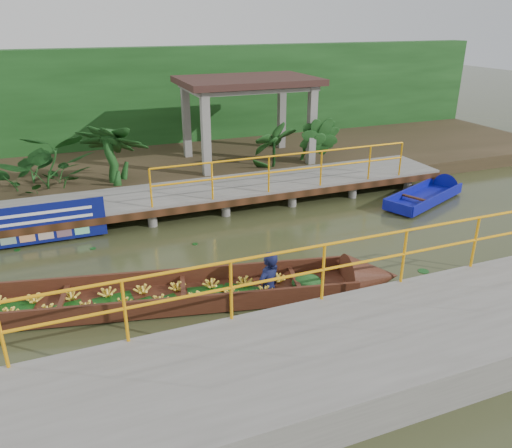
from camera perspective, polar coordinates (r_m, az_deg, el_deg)
name	(u,v)px	position (r m, az deg, el deg)	size (l,w,h in m)	color
ground	(222,264)	(11.04, -3.96, -4.56)	(80.00, 80.00, 0.00)	#31371B
land_strip	(155,166)	(17.80, -11.48, 6.52)	(30.00, 8.00, 0.45)	#302818
far_dock	(183,195)	(13.91, -8.29, 3.28)	(16.00, 2.06, 1.66)	slate
near_dock	(368,353)	(8.04, 12.70, -14.14)	(18.00, 2.40, 1.73)	slate
pavilion	(247,90)	(16.90, -1.01, 15.11)	(4.40, 3.00, 3.00)	slate
foliage_backdrop	(138,103)	(19.84, -13.29, 13.28)	(30.00, 0.80, 4.00)	#133A12
vendor_boat	(137,295)	(9.71, -13.48, -7.92)	(10.87, 3.30, 2.07)	#36190E
moored_blue_boat	(437,191)	(16.07, 19.98, 3.55)	(3.51, 2.17, 0.82)	#0D118F
blue_banner	(37,224)	(12.71, -23.77, 0.00)	(3.11, 0.04, 0.97)	navy
tropical_plants	(106,154)	(15.19, -16.74, 7.64)	(14.44, 1.44, 1.80)	#133A12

